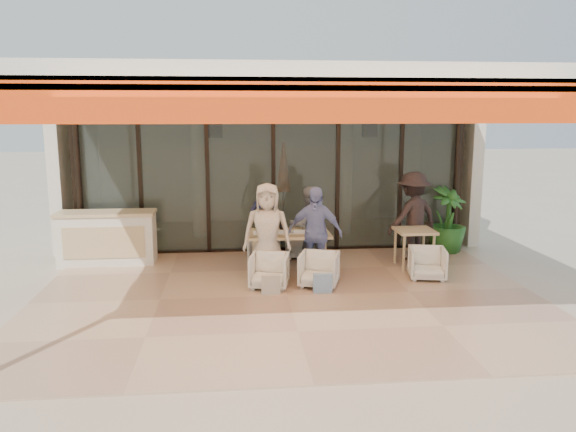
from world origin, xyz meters
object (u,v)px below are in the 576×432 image
chair_far_right (305,241)px  chair_far_left (263,243)px  side_chair (427,262)px  diner_periwinkle (315,233)px  chair_near_left (269,269)px  potted_palm (447,220)px  side_table (414,235)px  host_counter (107,238)px  diner_navy (264,225)px  standing_woman (413,217)px  diner_grey (308,226)px  chair_near_right (319,268)px  dining_table (288,235)px  diner_cream (267,232)px

chair_far_right → chair_far_left: bearing=15.0°
side_chair → diner_periwinkle: bearing=-176.2°
chair_near_left → potted_palm: potted_palm is taller
chair_near_left → side_table: (2.80, 0.97, 0.32)m
host_counter → diner_periwinkle: diner_periwinkle is taller
chair_near_left → chair_far_left: bearing=101.5°
diner_navy → standing_woman: 2.94m
diner_grey → side_chair: size_ratio=2.42×
chair_near_left → diner_periwinkle: bearing=42.2°
host_counter → standing_woman: standing_woman is taller
diner_grey → chair_near_right: bearing=83.3°
chair_near_right → chair_far_right: bearing=107.8°
dining_table → chair_far_right: bearing=65.6°
diner_grey → side_table: bearing=161.0°
host_counter → potted_palm: potted_palm is taller
side_chair → chair_far_right: bearing=151.3°
side_table → standing_woman: (0.14, 0.56, 0.25)m
chair_near_right → diner_grey: size_ratio=0.42×
potted_palm → chair_near_right: bearing=-145.6°
chair_far_left → chair_far_right: chair_far_right is taller
chair_near_left → chair_far_right: bearing=77.6°
chair_near_left → standing_woman: 3.36m
chair_far_left → side_table: size_ratio=0.88×
dining_table → diner_cream: 0.64m
chair_near_right → side_table: bearing=44.2°
diner_grey → diner_periwinkle: 0.90m
chair_far_left → chair_far_right: size_ratio=0.95×
diner_grey → potted_palm: diner_grey is taller
host_counter → diner_cream: size_ratio=1.08×
diner_navy → chair_far_left: bearing=-72.0°
chair_near_left → standing_woman: standing_woman is taller
host_counter → side_table: host_counter is taller
side_table → diner_grey: bearing=167.7°
chair_near_left → potted_palm: (3.86, 2.06, 0.38)m
chair_far_left → diner_periwinkle: bearing=121.0°
side_chair → potted_palm: potted_palm is taller
host_counter → diner_cream: bearing=-23.3°
diner_grey → diner_periwinkle: size_ratio=0.93×
chair_far_left → diner_navy: diner_navy is taller
chair_far_left → diner_periwinkle: diner_periwinkle is taller
host_counter → diner_periwinkle: bearing=-18.6°
diner_grey → side_chair: 2.33m
chair_near_left → chair_near_right: 0.84m
diner_navy → side_chair: diner_navy is taller
host_counter → side_chair: bearing=-15.1°
chair_far_right → chair_near_left: 2.08m
standing_woman → chair_near_left: bearing=3.6°
chair_far_right → diner_navy: (-0.84, -0.50, 0.44)m
diner_grey → side_chair: bearing=142.3°
host_counter → diner_periwinkle: (3.85, -1.30, 0.29)m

